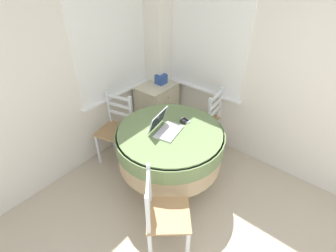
% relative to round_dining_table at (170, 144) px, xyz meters
% --- Properties ---
extents(corner_room_shell, '(4.50, 4.57, 2.55)m').
position_rel_round_dining_table_xyz_m(corner_room_shell, '(0.12, 0.13, 0.68)').
color(corner_room_shell, white).
rests_on(corner_room_shell, ground_plane).
extents(round_dining_table, '(1.19, 1.19, 0.78)m').
position_rel_round_dining_table_xyz_m(round_dining_table, '(0.00, 0.00, 0.00)').
color(round_dining_table, '#4C3D2D').
rests_on(round_dining_table, ground_plane).
extents(laptop, '(0.37, 0.33, 0.21)m').
position_rel_round_dining_table_xyz_m(laptop, '(-0.03, 0.04, 0.23)').
color(laptop, white).
rests_on(laptop, round_dining_table).
extents(computer_mouse, '(0.05, 0.08, 0.04)m').
position_rel_round_dining_table_xyz_m(computer_mouse, '(0.21, -0.01, 0.20)').
color(computer_mouse, black).
rests_on(computer_mouse, round_dining_table).
extents(cell_phone, '(0.08, 0.13, 0.01)m').
position_rel_round_dining_table_xyz_m(cell_phone, '(0.27, -0.01, 0.19)').
color(cell_phone, '#B2B7BC').
rests_on(cell_phone, round_dining_table).
extents(dining_chair_near_back_window, '(0.47, 0.47, 0.92)m').
position_rel_round_dining_table_xyz_m(dining_chair_near_back_window, '(-0.08, 0.82, -0.14)').
color(dining_chair_near_back_window, '#A87F51').
rests_on(dining_chair_near_back_window, ground_plane).
extents(dining_chair_near_right_window, '(0.42, 0.42, 0.92)m').
position_rel_round_dining_table_xyz_m(dining_chair_near_right_window, '(0.82, 0.06, -0.14)').
color(dining_chair_near_right_window, '#A87F51').
rests_on(dining_chair_near_right_window, ground_plane).
extents(dining_chair_camera_near, '(0.54, 0.54, 0.92)m').
position_rel_round_dining_table_xyz_m(dining_chair_camera_near, '(-0.67, -0.48, -0.14)').
color(dining_chair_camera_near, '#A87F51').
rests_on(dining_chair_camera_near, ground_plane).
extents(corner_cabinet, '(0.58, 0.45, 0.77)m').
position_rel_round_dining_table_xyz_m(corner_cabinet, '(0.76, 0.86, -0.21)').
color(corner_cabinet, beige).
rests_on(corner_cabinet, ground_plane).
extents(storage_box, '(0.14, 0.12, 0.13)m').
position_rel_round_dining_table_xyz_m(storage_box, '(0.82, 0.83, 0.24)').
color(storage_box, '#2D4C93').
rests_on(storage_box, corner_cabinet).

